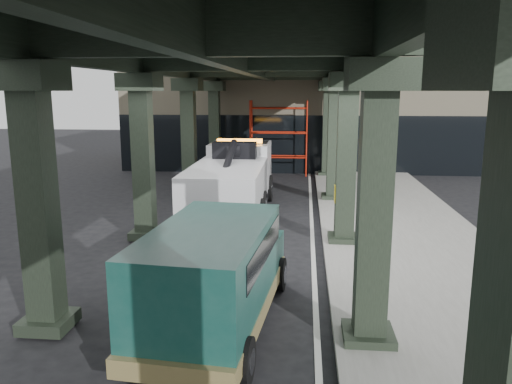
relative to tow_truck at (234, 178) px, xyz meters
The scene contains 8 objects.
ground 5.77m from the tow_truck, 77.92° to the right, with size 90.00×90.00×0.00m, color black.
sidewalk 6.78m from the tow_truck, 31.55° to the right, with size 5.00×40.00×0.15m, color gray.
lane_stripe 4.71m from the tow_truck, 50.49° to the right, with size 0.12×38.00×0.01m, color silver.
viaduct 5.44m from the tow_truck, 77.48° to the right, with size 7.40×32.00×6.40m.
building 15.09m from the tow_truck, 77.67° to the left, with size 22.00×10.00×8.00m, color #C6B793.
scaffolding 9.27m from the tow_truck, 82.70° to the left, with size 3.08×0.88×4.00m.
tow_truck is the anchor object (origin of this frame).
towed_van 9.18m from the tow_truck, 84.09° to the right, with size 2.49×5.37×2.11m.
Camera 1 is at (1.40, -12.40, 4.50)m, focal length 35.00 mm.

